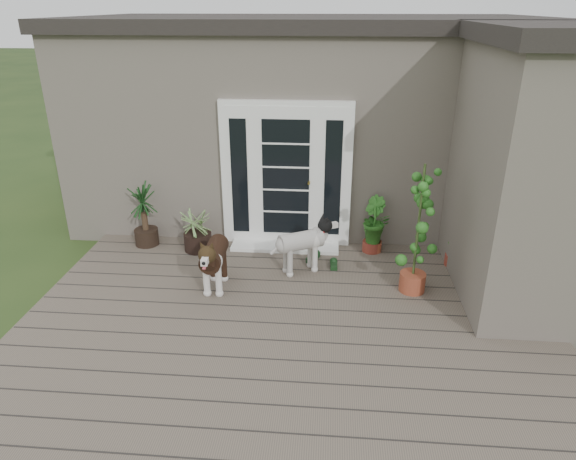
{
  "coord_description": "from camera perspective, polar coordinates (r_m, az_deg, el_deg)",
  "views": [
    {
      "loc": [
        0.43,
        -4.56,
        3.49
      ],
      "look_at": [
        -0.1,
        1.75,
        0.7
      ],
      "focal_mm": 32.14,
      "sensor_mm": 36.0,
      "label": 1
    }
  ],
  "objects": [
    {
      "name": "yucca",
      "position": [
        7.97,
        -15.63,
        1.66
      ],
      "size": [
        0.74,
        0.74,
        0.97
      ],
      "primitive_type": null,
      "rotation": [
        0.0,
        0.0,
        0.11
      ],
      "color": "black",
      "rests_on": "deck"
    },
    {
      "name": "herb_a",
      "position": [
        7.65,
        9.51,
        -0.51
      ],
      "size": [
        0.53,
        0.53,
        0.53
      ],
      "primitive_type": "imported",
      "rotation": [
        0.0,
        0.0,
        0.32
      ],
      "color": "#235819",
      "rests_on": "deck"
    },
    {
      "name": "white_dog",
      "position": [
        6.94,
        1.43,
        -2.14
      ],
      "size": [
        0.87,
        0.68,
        0.67
      ],
      "primitive_type": null,
      "rotation": [
        0.0,
        0.0,
        -1.08
      ],
      "color": "white",
      "rests_on": "deck"
    },
    {
      "name": "roof_wing",
      "position": [
        6.55,
        28.57,
        18.58
      ],
      "size": [
        1.8,
        2.6,
        0.2
      ],
      "primitive_type": "cube",
      "color": "#2D2826",
      "rests_on": "house_wing"
    },
    {
      "name": "brindle_dog",
      "position": [
        6.6,
        -8.09,
        -3.64
      ],
      "size": [
        0.38,
        0.86,
        0.71
      ],
      "primitive_type": null,
      "rotation": [
        0.0,
        0.0,
        3.16
      ],
      "color": "#301C11",
      "rests_on": "deck"
    },
    {
      "name": "door_unit",
      "position": [
        7.54,
        -0.21,
        6.07
      ],
      "size": [
        1.9,
        0.14,
        2.15
      ],
      "primitive_type": "cube",
      "color": "white",
      "rests_on": "deck"
    },
    {
      "name": "house_wing",
      "position": [
        6.82,
        25.89,
        4.84
      ],
      "size": [
        1.6,
        2.4,
        3.1
      ],
      "primitive_type": "cube",
      "color": "#665E54",
      "rests_on": "ground"
    },
    {
      "name": "house_main",
      "position": [
        9.42,
        2.14,
        11.88
      ],
      "size": [
        7.4,
        4.0,
        3.1
      ],
      "primitive_type": "cube",
      "color": "#665E54",
      "rests_on": "ground"
    },
    {
      "name": "herb_c",
      "position": [
        7.51,
        18.21,
        -1.95
      ],
      "size": [
        0.45,
        0.45,
        0.52
      ],
      "primitive_type": "imported",
      "rotation": [
        0.0,
        0.0,
        4.24
      ],
      "color": "#18561A",
      "rests_on": "deck"
    },
    {
      "name": "herb_b",
      "position": [
        7.63,
        9.33,
        -0.2
      ],
      "size": [
        0.51,
        0.51,
        0.62
      ],
      "primitive_type": "imported",
      "rotation": [
        0.0,
        0.0,
        1.86
      ],
      "color": "#185719",
      "rests_on": "deck"
    },
    {
      "name": "door_step",
      "position": [
        7.74,
        -0.33,
        -1.8
      ],
      "size": [
        1.6,
        0.4,
        0.05
      ],
      "primitive_type": "cube",
      "color": "white",
      "rests_on": "deck"
    },
    {
      "name": "sapling",
      "position": [
        6.45,
        14.2,
        0.2
      ],
      "size": [
        0.53,
        0.53,
        1.74
      ],
      "primitive_type": null,
      "rotation": [
        0.0,
        0.0,
        -0.05
      ],
      "color": "#185518",
      "rests_on": "deck"
    },
    {
      "name": "spider_plant",
      "position": [
        7.66,
        -10.04,
        0.27
      ],
      "size": [
        0.89,
        0.89,
        0.72
      ],
      "primitive_type": null,
      "rotation": [
        0.0,
        0.0,
        -0.41
      ],
      "color": "#A4B56F",
      "rests_on": "deck"
    },
    {
      "name": "clog_right",
      "position": [
        7.39,
        2.8,
        -2.96
      ],
      "size": [
        0.26,
        0.36,
        0.1
      ],
      "primitive_type": null,
      "rotation": [
        0.0,
        0.0,
        -0.35
      ],
      "color": "black",
      "rests_on": "deck"
    },
    {
      "name": "deck",
      "position": [
        6.04,
        -0.13,
        -10.79
      ],
      "size": [
        6.2,
        4.6,
        0.12
      ],
      "primitive_type": "cube",
      "color": "#6B5B4C",
      "rests_on": "ground"
    },
    {
      "name": "roof_main",
      "position": [
        9.22,
        2.3,
        21.96
      ],
      "size": [
        7.6,
        4.2,
        0.2
      ],
      "primitive_type": "cube",
      "color": "#2D2826",
      "rests_on": "house_main"
    },
    {
      "name": "clog_left",
      "position": [
        7.21,
        5.08,
        -3.79
      ],
      "size": [
        0.14,
        0.28,
        0.08
      ],
      "primitive_type": null,
      "rotation": [
        0.0,
        0.0,
        0.03
      ],
      "color": "black",
      "rests_on": "deck"
    }
  ]
}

